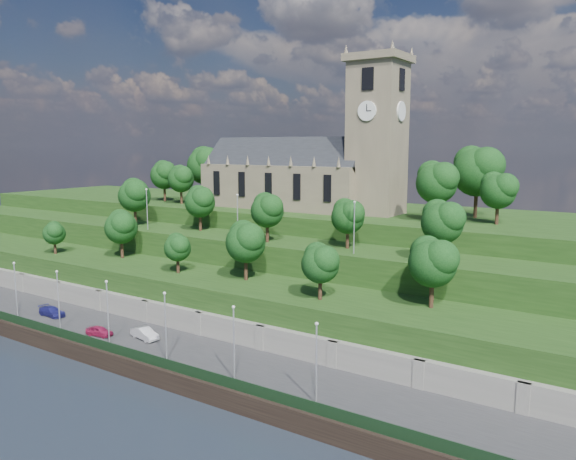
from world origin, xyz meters
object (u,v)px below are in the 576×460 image
Objects in this scene: car_middle at (145,333)px; car_right at (52,311)px; car_left at (99,331)px; church at (309,168)px.

car_middle is 0.95× the size of car_right.
car_middle is (5.88, 2.39, 0.10)m from car_left.
church is 10.32× the size of car_left.
car_right is (-12.88, 1.82, 0.04)m from car_left.
church reaches higher than car_middle.
car_right is (-19.10, -40.44, -19.84)m from church.
car_middle reaches higher than car_right.
church is at bearing -23.20° from car_right.
car_left is 0.84× the size of car_middle.
car_right is (-18.76, -0.57, -0.05)m from car_middle.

